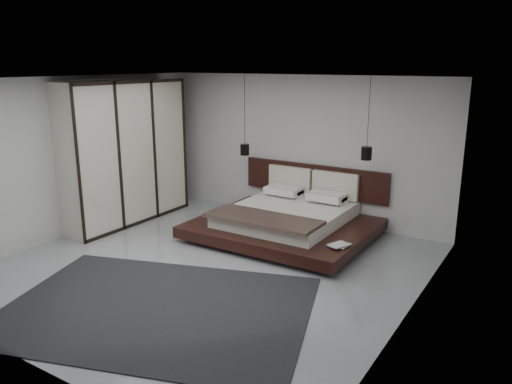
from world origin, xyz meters
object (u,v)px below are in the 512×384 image
Objects in this scene: pendant_right at (366,153)px; lattice_screen at (167,144)px; wardrobe at (126,153)px; pendant_left at (245,149)px; rug at (157,308)px; bed at (287,219)px.

lattice_screen is at bearing 179.25° from pendant_right.
wardrobe is at bearing -162.01° from pendant_right.
rug is (1.17, -3.80, -1.37)m from pendant_left.
pendant_left is 1.11× the size of pendant_right.
rug is at bearing -108.73° from pendant_right.
pendant_right is at bearing 21.77° from bed.
rug is at bearing -39.12° from wardrobe.
pendant_left reaches higher than rug.
lattice_screen is at bearing 129.86° from rug.
bed is 3.33m from rug.
lattice_screen reaches higher than bed.
pendant_left is 0.55× the size of wardrobe.
pendant_right is (1.23, 0.49, 1.24)m from bed.
wardrobe is (-1.81, -1.38, -0.03)m from pendant_left.
pendant_left is at bearing 180.00° from pendant_right.
bed is 3.34m from wardrobe.
wardrobe is at bearing 140.88° from rug.
bed is 2.18× the size of pendant_right.
pendant_left and pendant_right have the same top height.
rug is at bearing -50.14° from lattice_screen.
lattice_screen is 0.94× the size of wardrobe.
pendant_left is 2.28m from wardrobe.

